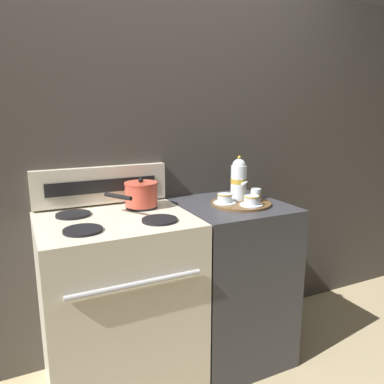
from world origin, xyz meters
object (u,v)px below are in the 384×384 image
object	(u,v)px
teapot	(239,179)
teacup_right	(225,199)
stove	(119,305)
saucepan	(141,194)
serving_tray	(241,203)
teacup_left	(251,201)
creamer_jug	(256,195)

from	to	relation	value
teapot	teacup_right	world-z (taller)	teapot
stove	teacup_right	world-z (taller)	teacup_right
saucepan	serving_tray	size ratio (longest dim) A/B	0.87
serving_tray	teapot	distance (m)	0.14
stove	saucepan	size ratio (longest dim) A/B	3.24
teapot	teacup_left	world-z (taller)	teapot
serving_tray	creamer_jug	bearing A→B (deg)	-11.15
serving_tray	teacup_right	bearing A→B (deg)	167.88
stove	creamer_jug	bearing A→B (deg)	-3.94
stove	teacup_right	xyz separation A→B (m)	(0.61, -0.02, 0.51)
saucepan	teacup_left	xyz separation A→B (m)	(0.54, -0.26, -0.04)
teacup_right	creamer_jug	bearing A→B (deg)	-11.65
teacup_left	teacup_right	size ratio (longest dim) A/B	1.00
serving_tray	teacup_right	xyz separation A→B (m)	(-0.09, 0.02, 0.03)
saucepan	creamer_jug	xyz separation A→B (m)	(0.62, -0.19, -0.03)
stove	serving_tray	size ratio (longest dim) A/B	2.82
teacup_left	teacup_right	xyz separation A→B (m)	(-0.10, 0.11, 0.00)
saucepan	teapot	xyz separation A→B (m)	(0.55, -0.11, 0.06)
stove	teacup_left	bearing A→B (deg)	-9.71
teapot	creamer_jug	world-z (taller)	teapot
teacup_right	creamer_jug	xyz separation A→B (m)	(0.18, -0.04, 0.01)
teacup_right	creamer_jug	distance (m)	0.18
saucepan	teapot	distance (m)	0.57
stove	saucepan	bearing A→B (deg)	37.66
serving_tray	creamer_jug	world-z (taller)	creamer_jug
stove	creamer_jug	distance (m)	0.95
teapot	serving_tray	bearing A→B (deg)	-110.58
teacup_left	creamer_jug	distance (m)	0.10
saucepan	teapot	size ratio (longest dim) A/B	1.16
teacup_right	creamer_jug	world-z (taller)	creamer_jug
serving_tray	teapot	xyz separation A→B (m)	(0.02, 0.07, 0.13)
saucepan	teacup_left	bearing A→B (deg)	-25.63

